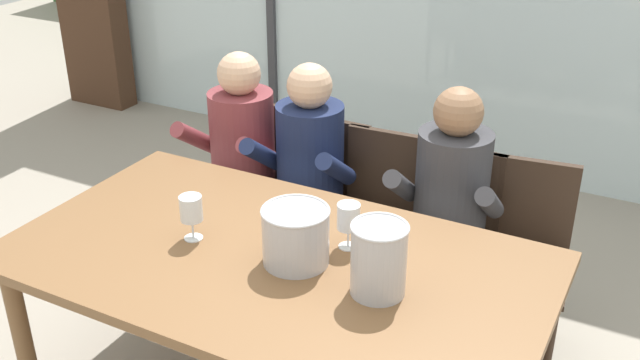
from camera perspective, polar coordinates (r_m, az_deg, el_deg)
ground at (r=3.77m, az=4.68°, el=-8.67°), size 14.00×14.00×0.00m
dining_table at (r=2.65m, az=-3.58°, el=-7.36°), size 1.93×1.08×0.77m
chair_near_curtain at (r=3.81m, az=-5.46°, el=0.41°), size 0.50×0.50×0.86m
chair_left_of_center at (r=3.59m, az=0.02°, el=-1.14°), size 0.45×0.45×0.86m
chair_center at (r=3.46m, az=4.74°, el=-2.41°), size 0.46×0.46×0.86m
chair_right_of_center at (r=3.35m, az=9.90°, el=-3.75°), size 0.46×0.46×0.86m
chair_near_window_right at (r=3.29m, az=15.29°, el=-4.94°), size 0.49×0.49×0.86m
person_maroon_top at (r=3.60m, az=-6.74°, el=1.78°), size 0.47×0.62×1.18m
person_navy_polo at (r=3.41m, az=-1.33°, el=0.53°), size 0.48×0.62×1.18m
person_charcoal_jacket at (r=3.17m, az=9.83°, el=-2.04°), size 0.48×0.63×1.18m
ice_bucket_primary at (r=2.52m, az=-1.91°, el=-4.33°), size 0.24×0.24×0.21m
ice_bucket_secondary at (r=2.36m, az=4.61°, el=-6.13°), size 0.19×0.19×0.25m
wine_glass_by_left_taster at (r=2.69m, az=-10.06°, el=-2.27°), size 0.08×0.08×0.17m
wine_glass_near_bucket at (r=2.60m, az=2.25°, el=-3.03°), size 0.08×0.08×0.17m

